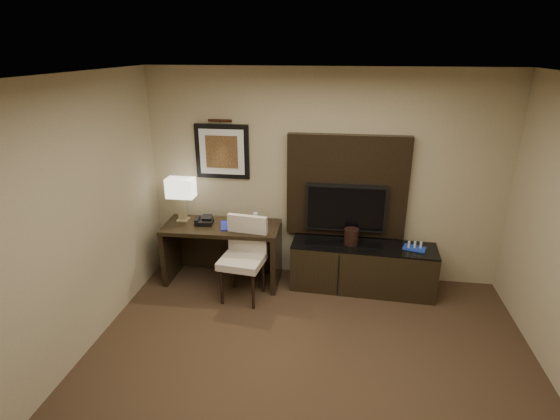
% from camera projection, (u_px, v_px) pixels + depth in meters
% --- Properties ---
extents(floor, '(4.50, 5.00, 0.01)m').
position_uv_depth(floor, '(302.00, 414.00, 3.69)').
color(floor, '#352518').
rests_on(floor, ground).
extents(ceiling, '(4.50, 5.00, 0.01)m').
position_uv_depth(ceiling, '(309.00, 83.00, 2.74)').
color(ceiling, silver).
rests_on(ceiling, wall_back).
extents(wall_back, '(4.50, 0.01, 2.70)m').
position_uv_depth(wall_back, '(323.00, 178.00, 5.53)').
color(wall_back, tan).
rests_on(wall_back, floor).
extents(wall_left, '(0.01, 5.00, 2.70)m').
position_uv_depth(wall_left, '(28.00, 253.00, 3.52)').
color(wall_left, tan).
rests_on(wall_left, floor).
extents(desk, '(1.49, 0.67, 0.79)m').
position_uv_depth(desk, '(223.00, 253.00, 5.67)').
color(desk, black).
rests_on(desk, floor).
extents(credenza, '(1.79, 0.57, 0.61)m').
position_uv_depth(credenza, '(362.00, 267.00, 5.50)').
color(credenza, black).
rests_on(credenza, floor).
extents(tv_wall_panel, '(1.50, 0.12, 1.30)m').
position_uv_depth(tv_wall_panel, '(347.00, 186.00, 5.46)').
color(tv_wall_panel, black).
rests_on(tv_wall_panel, wall_back).
extents(tv, '(1.00, 0.08, 0.60)m').
position_uv_depth(tv, '(346.00, 208.00, 5.46)').
color(tv, black).
rests_on(tv, tv_wall_panel).
extents(artwork, '(0.70, 0.04, 0.70)m').
position_uv_depth(artwork, '(222.00, 152.00, 5.58)').
color(artwork, black).
rests_on(artwork, wall_back).
extents(picture_light, '(0.04, 0.04, 0.30)m').
position_uv_depth(picture_light, '(220.00, 121.00, 5.40)').
color(picture_light, '#3E2014').
rests_on(picture_light, wall_back).
extents(desk_chair, '(0.56, 0.63, 1.03)m').
position_uv_depth(desk_chair, '(242.00, 260.00, 5.22)').
color(desk_chair, beige).
rests_on(desk_chair, floor).
extents(table_lamp, '(0.38, 0.25, 0.58)m').
position_uv_depth(table_lamp, '(182.00, 199.00, 5.59)').
color(table_lamp, '#94875C').
rests_on(table_lamp, desk).
extents(desk_phone, '(0.24, 0.22, 0.11)m').
position_uv_depth(desk_phone, '(204.00, 220.00, 5.56)').
color(desk_phone, black).
rests_on(desk_phone, desk).
extents(blue_folder, '(0.30, 0.35, 0.02)m').
position_uv_depth(blue_folder, '(230.00, 225.00, 5.50)').
color(blue_folder, '#172298').
rests_on(blue_folder, desk).
extents(book, '(0.18, 0.05, 0.24)m').
position_uv_depth(book, '(228.00, 219.00, 5.42)').
color(book, '#ACA787').
rests_on(book, desk).
extents(water_bottle, '(0.07, 0.07, 0.17)m').
position_uv_depth(water_bottle, '(256.00, 219.00, 5.49)').
color(water_bottle, silver).
rests_on(water_bottle, desk).
extents(ice_bucket, '(0.21, 0.21, 0.20)m').
position_uv_depth(ice_bucket, '(351.00, 236.00, 5.39)').
color(ice_bucket, black).
rests_on(ice_bucket, credenza).
extents(minibar_tray, '(0.30, 0.23, 0.09)m').
position_uv_depth(minibar_tray, '(415.00, 246.00, 5.27)').
color(minibar_tray, '#1A39AA').
rests_on(minibar_tray, credenza).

